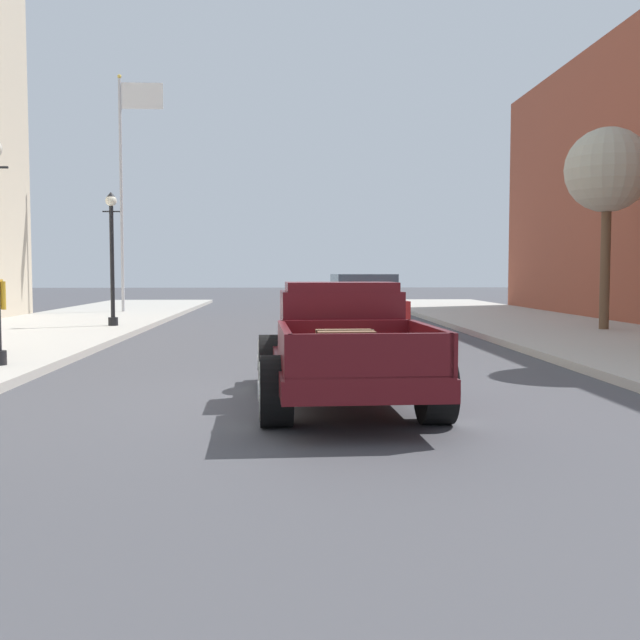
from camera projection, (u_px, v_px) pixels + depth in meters
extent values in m
plane|color=#47474C|center=(322.00, 399.00, 10.16)|extent=(140.00, 140.00, 0.00)
cube|color=#510F14|center=(343.00, 363.00, 9.75)|extent=(1.95, 4.96, 0.24)
cube|color=#510F14|center=(340.00, 321.00, 10.06)|extent=(1.60, 1.16, 0.80)
cube|color=#510F14|center=(340.00, 287.00, 9.98)|extent=(1.47, 0.99, 0.12)
cube|color=#3D4C5B|center=(335.00, 307.00, 10.62)|extent=(1.33, 0.09, 0.44)
cube|color=#510F14|center=(330.00, 325.00, 11.36)|extent=(1.38, 1.55, 0.52)
cube|color=silver|center=(325.00, 322.00, 12.16)|extent=(0.68, 0.13, 0.47)
cube|color=#510F14|center=(357.00, 366.00, 8.35)|extent=(1.77, 2.16, 0.04)
cube|color=#510F14|center=(284.00, 346.00, 8.26)|extent=(0.16, 2.10, 0.44)
cube|color=#510F14|center=(429.00, 345.00, 8.40)|extent=(0.16, 2.10, 0.44)
cube|color=#510F14|center=(371.00, 356.00, 7.33)|extent=(1.62, 0.14, 0.44)
cube|color=#510F14|center=(347.00, 338.00, 9.34)|extent=(1.62, 0.14, 0.44)
cylinder|color=black|center=(271.00, 362.00, 11.02)|extent=(0.39, 0.81, 0.80)
cylinder|color=silver|center=(259.00, 362.00, 11.00)|extent=(0.04, 0.66, 0.66)
cylinder|color=silver|center=(258.00, 362.00, 11.00)|extent=(0.03, 0.24, 0.24)
cylinder|color=black|center=(392.00, 361.00, 11.17)|extent=(0.39, 0.81, 0.80)
cylinder|color=silver|center=(405.00, 361.00, 11.19)|extent=(0.04, 0.66, 0.66)
cylinder|color=silver|center=(405.00, 361.00, 11.19)|extent=(0.03, 0.24, 0.24)
cylinder|color=black|center=(276.00, 391.00, 8.34)|extent=(0.39, 0.81, 0.80)
cylinder|color=silver|center=(260.00, 391.00, 8.32)|extent=(0.04, 0.66, 0.66)
cylinder|color=silver|center=(259.00, 391.00, 8.32)|extent=(0.03, 0.24, 0.24)
cylinder|color=black|center=(436.00, 389.00, 8.49)|extent=(0.39, 0.81, 0.80)
cylinder|color=silver|center=(452.00, 389.00, 8.51)|extent=(0.04, 0.66, 0.66)
cylinder|color=silver|center=(453.00, 389.00, 8.51)|extent=(0.03, 0.24, 0.24)
cube|color=brown|center=(345.00, 349.00, 7.97)|extent=(0.62, 0.46, 0.40)
cube|color=#3D2D1E|center=(345.00, 349.00, 7.97)|extent=(0.62, 0.07, 0.42)
cube|color=olive|center=(373.00, 348.00, 8.65)|extent=(0.48, 0.39, 0.28)
cube|color=#AD1E1E|center=(362.00, 313.00, 19.98)|extent=(1.89, 4.37, 0.80)
cube|color=#384C5B|center=(363.00, 286.00, 19.79)|extent=(1.60, 2.06, 0.64)
cylinder|color=black|center=(326.00, 321.00, 21.21)|extent=(0.25, 0.67, 0.66)
cylinder|color=black|center=(384.00, 321.00, 21.36)|extent=(0.25, 0.67, 0.66)
cylinder|color=black|center=(336.00, 328.00, 18.65)|extent=(0.25, 0.67, 0.66)
cylinder|color=black|center=(402.00, 327.00, 18.79)|extent=(0.25, 0.67, 0.66)
cylinder|color=gold|center=(3.00, 295.00, 14.40)|extent=(0.09, 0.09, 0.54)
cylinder|color=black|center=(113.00, 321.00, 21.87)|extent=(0.28, 0.28, 0.24)
cylinder|color=black|center=(112.00, 262.00, 21.76)|extent=(0.12, 0.12, 3.20)
cylinder|color=black|center=(111.00, 212.00, 21.66)|extent=(0.50, 0.04, 0.04)
sphere|color=silver|center=(111.00, 201.00, 21.64)|extent=(0.32, 0.32, 0.32)
cone|color=black|center=(111.00, 194.00, 21.63)|extent=(0.24, 0.24, 0.14)
cylinder|color=#B2B2B7|center=(121.00, 196.00, 29.35)|extent=(0.12, 0.12, 9.00)
sphere|color=gold|center=(119.00, 76.00, 29.05)|extent=(0.16, 0.16, 0.16)
cube|color=silver|center=(142.00, 96.00, 29.14)|extent=(1.60, 0.03, 1.00)
cylinder|color=brown|center=(605.00, 266.00, 20.47)|extent=(0.26, 0.26, 3.45)
sphere|color=#ADA893|center=(607.00, 170.00, 20.30)|extent=(2.27, 2.27, 2.27)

